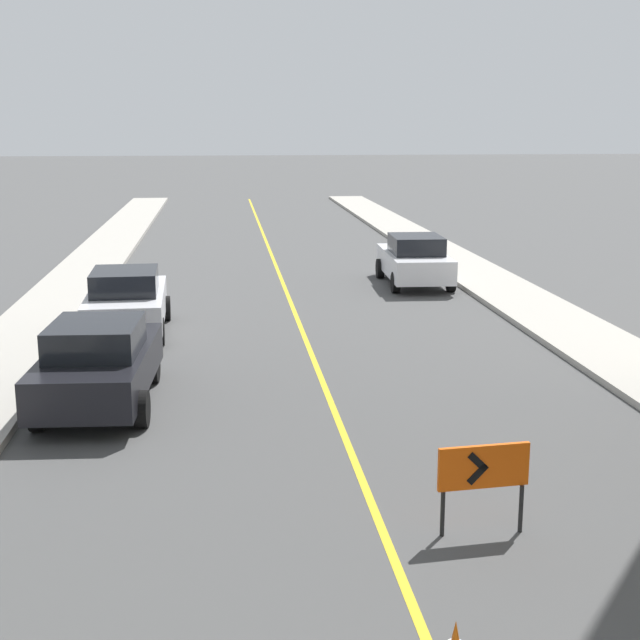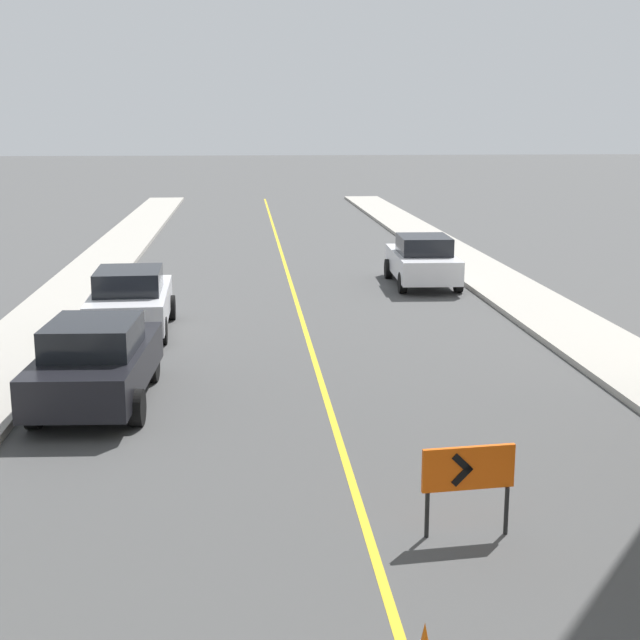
{
  "view_description": "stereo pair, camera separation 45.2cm",
  "coord_description": "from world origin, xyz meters",
  "px_view_note": "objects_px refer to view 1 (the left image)",
  "views": [
    {
      "loc": [
        -1.94,
        6.86,
        5.03
      ],
      "look_at": [
        0.08,
        24.93,
        1.0
      ],
      "focal_mm": 50.0,
      "sensor_mm": 36.0,
      "label": 1
    },
    {
      "loc": [
        -1.49,
        6.81,
        5.03
      ],
      "look_at": [
        0.08,
        24.93,
        1.0
      ],
      "focal_mm": 50.0,
      "sensor_mm": 36.0,
      "label": 2
    }
  ],
  "objects_px": {
    "arrow_barricade_primary": "(483,471)",
    "parked_car_curb_far": "(415,260)",
    "parked_car_curb_mid": "(126,301)",
    "parked_car_curb_near": "(98,363)"
  },
  "relations": [
    {
      "from": "parked_car_curb_far",
      "to": "arrow_barricade_primary",
      "type": "bearing_deg",
      "value": -97.49
    },
    {
      "from": "arrow_barricade_primary",
      "to": "parked_car_curb_far",
      "type": "relative_size",
      "value": 0.27
    },
    {
      "from": "parked_car_curb_near",
      "to": "parked_car_curb_far",
      "type": "height_order",
      "value": "same"
    },
    {
      "from": "arrow_barricade_primary",
      "to": "parked_car_curb_near",
      "type": "bearing_deg",
      "value": 127.19
    },
    {
      "from": "arrow_barricade_primary",
      "to": "parked_car_curb_mid",
      "type": "relative_size",
      "value": 0.27
    },
    {
      "from": "arrow_barricade_primary",
      "to": "parked_car_curb_far",
      "type": "height_order",
      "value": "parked_car_curb_far"
    },
    {
      "from": "arrow_barricade_primary",
      "to": "parked_car_curb_near",
      "type": "distance_m",
      "value": 7.95
    },
    {
      "from": "parked_car_curb_mid",
      "to": "parked_car_curb_far",
      "type": "relative_size",
      "value": 1.0
    },
    {
      "from": "parked_car_curb_near",
      "to": "parked_car_curb_mid",
      "type": "xyz_separation_m",
      "value": [
        -0.07,
        5.75,
        0.0
      ]
    },
    {
      "from": "parked_car_curb_mid",
      "to": "parked_car_curb_far",
      "type": "bearing_deg",
      "value": 32.63
    }
  ]
}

